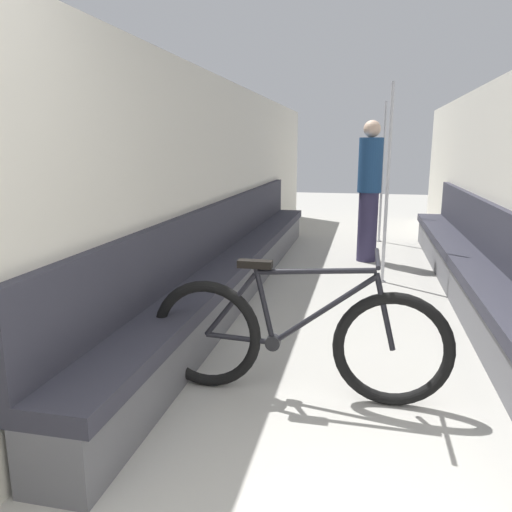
% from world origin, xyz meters
% --- Properties ---
extents(wall_left, '(0.10, 11.14, 2.12)m').
position_xyz_m(wall_left, '(-1.37, 3.97, 1.06)').
color(wall_left, beige).
rests_on(wall_left, ground).
extents(wall_right, '(0.10, 11.14, 2.12)m').
position_xyz_m(wall_right, '(1.37, 3.97, 1.06)').
color(wall_right, beige).
rests_on(wall_right, ground).
extents(bench_seat_row_left, '(0.41, 6.50, 0.92)m').
position_xyz_m(bench_seat_row_left, '(-1.14, 3.89, 0.30)').
color(bench_seat_row_left, '#5B5B60').
rests_on(bench_seat_row_left, ground).
extents(bench_seat_row_right, '(0.41, 6.50, 0.92)m').
position_xyz_m(bench_seat_row_right, '(1.14, 3.89, 0.30)').
color(bench_seat_row_right, '#5B5B60').
rests_on(bench_seat_row_right, ground).
extents(bicycle, '(1.77, 0.46, 0.87)m').
position_xyz_m(bicycle, '(-0.26, 1.82, 0.36)').
color(bicycle, black).
rests_on(bicycle, ground).
extents(grab_pole_near, '(0.08, 0.08, 2.10)m').
position_xyz_m(grab_pole_near, '(0.34, 6.97, 1.02)').
color(grab_pole_near, gray).
rests_on(grab_pole_near, ground).
extents(grab_pole_far, '(0.08, 0.08, 2.10)m').
position_xyz_m(grab_pole_far, '(0.32, 4.55, 1.02)').
color(grab_pole_far, gray).
rests_on(grab_pole_far, ground).
extents(passenger_standing, '(0.30, 0.30, 1.77)m').
position_xyz_m(passenger_standing, '(0.15, 5.57, 0.92)').
color(passenger_standing, '#332D4C').
rests_on(passenger_standing, ground).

